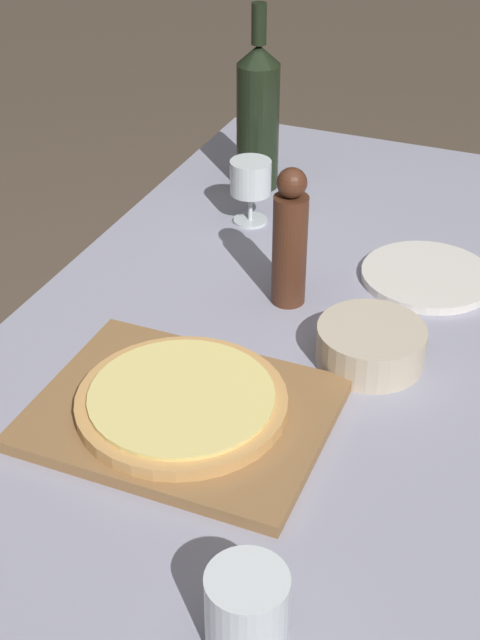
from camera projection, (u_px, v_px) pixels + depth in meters
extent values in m
cube|color=#9393A8|center=(263.00, 367.00, 1.31)|extent=(0.82, 1.74, 0.03)
cylinder|color=brown|center=(248.00, 278.00, 2.25)|extent=(0.06, 0.06, 0.73)
cube|color=olive|center=(182.00, 413.00, 1.18)|extent=(0.38, 0.30, 0.02)
cylinder|color=tan|center=(182.00, 403.00, 1.17)|extent=(0.28, 0.28, 0.02)
cylinder|color=#EAD67A|center=(181.00, 395.00, 1.17)|extent=(0.25, 0.25, 0.01)
cylinder|color=black|center=(258.00, 127.00, 1.72)|extent=(0.08, 0.08, 0.25)
cone|color=black|center=(259.00, 54.00, 1.64)|extent=(0.08, 0.08, 0.04)
cylinder|color=black|center=(259.00, 24.00, 1.61)|extent=(0.03, 0.03, 0.07)
cylinder|color=#4C2819|center=(290.00, 251.00, 1.38)|extent=(0.05, 0.05, 0.18)
sphere|color=#4C2819|center=(292.00, 183.00, 1.31)|extent=(0.05, 0.05, 0.05)
cylinder|color=silver|center=(250.00, 220.00, 1.66)|extent=(0.06, 0.06, 0.00)
cylinder|color=silver|center=(250.00, 206.00, 1.64)|extent=(0.01, 0.01, 0.05)
cylinder|color=silver|center=(251.00, 177.00, 1.61)|extent=(0.08, 0.08, 0.06)
cylinder|color=beige|center=(371.00, 345.00, 1.28)|extent=(0.16, 0.16, 0.06)
cylinder|color=silver|center=(247.00, 610.00, 0.87)|extent=(0.08, 0.08, 0.09)
cylinder|color=silver|center=(427.00, 276.00, 1.48)|extent=(0.22, 0.22, 0.01)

